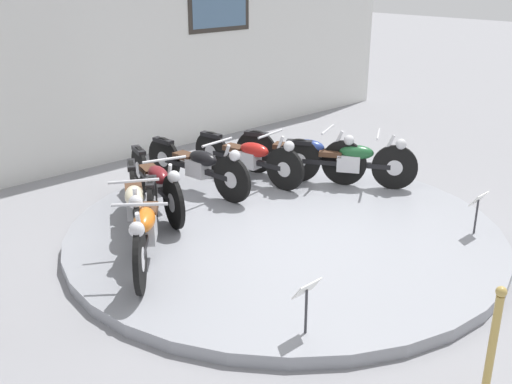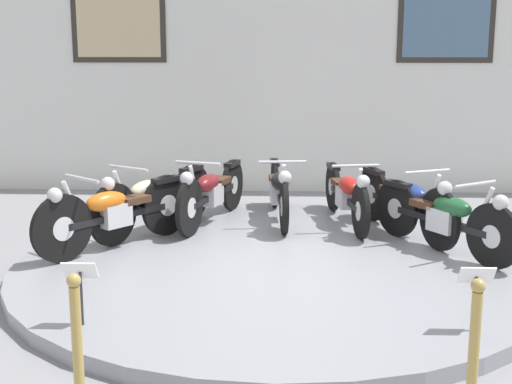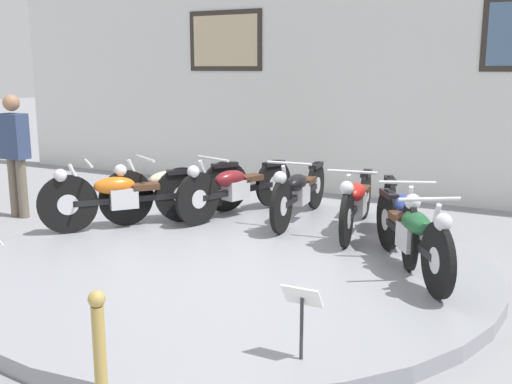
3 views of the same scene
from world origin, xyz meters
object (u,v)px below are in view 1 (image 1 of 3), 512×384
at_px(info_placard_front_left, 307,295).
at_px(motorcycle_red, 249,156).
at_px(motorcycle_blue, 301,153).
at_px(stanchion_post_left_of_entry, 488,369).
at_px(motorcycle_cream, 135,203).
at_px(motorcycle_maroon, 156,181).
at_px(motorcycle_orange, 146,226).
at_px(info_placard_front_centre, 478,204).
at_px(motorcycle_black, 198,165).
at_px(motorcycle_green, 349,159).

bearing_deg(info_placard_front_left, motorcycle_red, 54.24).
bearing_deg(motorcycle_blue, motorcycle_red, 143.15).
height_order(motorcycle_red, stanchion_post_left_of_entry, stanchion_post_left_of_entry).
relative_size(motorcycle_cream, motorcycle_maroon, 0.92).
bearing_deg(motorcycle_cream, motorcycle_orange, -113.37).
distance_m(motorcycle_cream, motorcycle_maroon, 0.77).
relative_size(info_placard_front_centre, stanchion_post_left_of_entry, 0.50).
distance_m(motorcycle_cream, motorcycle_black, 1.55).
height_order(motorcycle_maroon, motorcycle_green, motorcycle_maroon).
bearing_deg(motorcycle_orange, stanchion_post_left_of_entry, -80.03).
height_order(motorcycle_maroon, stanchion_post_left_of_entry, stanchion_post_left_of_entry).
xyz_separation_m(motorcycle_orange, motorcycle_cream, (0.28, 0.65, -0.00)).
bearing_deg(motorcycle_blue, stanchion_post_left_of_entry, -121.17).
bearing_deg(motorcycle_black, info_placard_front_centre, -66.13).
bearing_deg(motorcycle_cream, motorcycle_black, 23.79).
height_order(motorcycle_cream, motorcycle_black, motorcycle_cream).
bearing_deg(motorcycle_orange, info_placard_front_centre, -32.90).
bearing_deg(info_placard_front_centre, motorcycle_red, 102.12).
height_order(motorcycle_blue, info_placard_front_centre, motorcycle_blue).
distance_m(motorcycle_green, info_placard_front_left, 3.78).
height_order(motorcycle_black, info_placard_front_centre, motorcycle_black).
bearing_deg(motorcycle_cream, info_placard_front_left, -91.28).
xyz_separation_m(motorcycle_blue, info_placard_front_left, (-2.89, -2.70, -0.02)).
relative_size(motorcycle_green, stanchion_post_left_of_entry, 1.66).
bearing_deg(info_placard_front_centre, info_placard_front_left, 180.00).
relative_size(motorcycle_orange, motorcycle_black, 0.81).
distance_m(motorcycle_green, stanchion_post_left_of_entry, 4.46).
bearing_deg(motorcycle_orange, motorcycle_red, 23.90).
bearing_deg(motorcycle_maroon, motorcycle_blue, -11.82).
height_order(motorcycle_cream, info_placard_front_left, motorcycle_cream).
xyz_separation_m(motorcycle_maroon, motorcycle_red, (1.60, -0.00, -0.01)).
bearing_deg(motorcycle_red, motorcycle_orange, -156.10).
bearing_deg(motorcycle_black, motorcycle_green, -37.12).
distance_m(motorcycle_red, motorcycle_blue, 0.77).
distance_m(motorcycle_orange, motorcycle_blue, 3.18).
relative_size(motorcycle_orange, motorcycle_maroon, 0.83).
height_order(motorcycle_blue, stanchion_post_left_of_entry, stanchion_post_left_of_entry).
xyz_separation_m(motorcycle_red, motorcycle_green, (0.90, -1.11, 0.01)).
relative_size(motorcycle_cream, info_placard_front_left, 3.46).
bearing_deg(motorcycle_orange, motorcycle_black, 36.86).
relative_size(motorcycle_orange, info_placard_front_left, 3.13).
distance_m(motorcycle_black, motorcycle_red, 0.81).
distance_m(motorcycle_maroon, motorcycle_green, 2.74).
relative_size(motorcycle_red, motorcycle_blue, 1.05).
relative_size(motorcycle_orange, motorcycle_red, 0.82).
relative_size(motorcycle_cream, motorcycle_red, 0.91).
bearing_deg(motorcycle_red, motorcycle_cream, -168.35).
bearing_deg(motorcycle_red, info_placard_front_centre, -77.88).
xyz_separation_m(motorcycle_cream, stanchion_post_left_of_entry, (0.33, -4.13, -0.19)).
relative_size(motorcycle_cream, stanchion_post_left_of_entry, 1.73).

